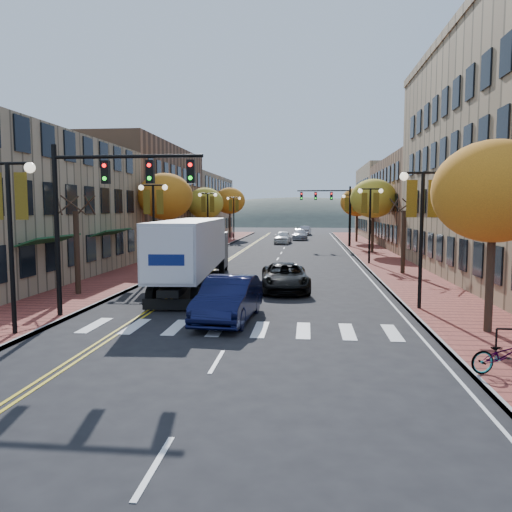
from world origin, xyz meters
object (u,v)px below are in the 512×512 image
(navy_sedan, at_px, (228,299))
(bicycle, at_px, (504,355))
(semi_truck, at_px, (195,247))
(black_suv, at_px, (285,277))

(navy_sedan, bearing_deg, bicycle, -31.47)
(semi_truck, relative_size, black_suv, 2.86)
(black_suv, bearing_deg, bicycle, -69.74)
(black_suv, distance_m, bicycle, 14.88)
(semi_truck, xyz_separation_m, black_suv, (5.24, -1.11, -1.50))
(black_suv, relative_size, bicycle, 2.94)
(black_suv, height_order, bicycle, black_suv)
(black_suv, bearing_deg, navy_sedan, -109.54)
(navy_sedan, height_order, bicycle, navy_sedan)
(semi_truck, relative_size, navy_sedan, 2.90)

